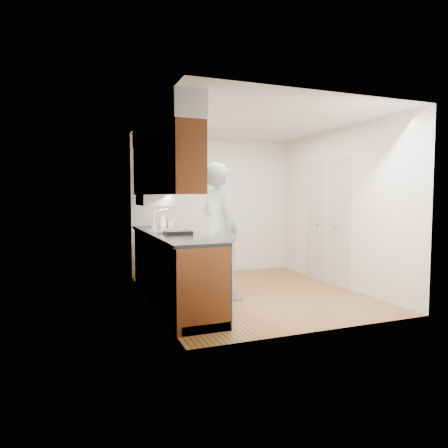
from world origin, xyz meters
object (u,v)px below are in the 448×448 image
object	(u,v)px
soap_bottle_c	(164,222)
soda_can	(169,224)
person	(219,220)
soap_bottle_a	(162,220)
soap_bottle_b	(171,222)
steel_can	(167,224)
dish_rack	(178,233)

from	to	relation	value
soap_bottle_c	soda_can	bearing A→B (deg)	-38.90
person	soap_bottle_a	size ratio (longest dim) A/B	8.04
person	soda_can	world-z (taller)	person
soap_bottle_b	soap_bottle_c	distance (m)	0.11
soda_can	steel_can	size ratio (longest dim) A/B	1.12
soap_bottle_c	dish_rack	xyz separation A→B (m)	(-0.07, -1.13, -0.07)
soap_bottle_a	steel_can	distance (m)	0.18
soap_bottle_a	dish_rack	size ratio (longest dim) A/B	0.79
soap_bottle_a	dish_rack	world-z (taller)	soap_bottle_a
soap_bottle_c	steel_can	distance (m)	0.06
soap_bottle_a	soap_bottle_c	distance (m)	0.17
soda_can	soap_bottle_c	bearing A→B (deg)	141.10
soda_can	dish_rack	distance (m)	1.09
soap_bottle_c	steel_can	xyz separation A→B (m)	(0.04, -0.02, -0.04)
soda_can	dish_rack	bearing A→B (deg)	-97.31
soap_bottle_a	soda_can	size ratio (longest dim) A/B	1.99
steel_can	dish_rack	size ratio (longest dim) A/B	0.36
soap_bottle_c	dish_rack	distance (m)	1.14
soap_bottle_c	steel_can	world-z (taller)	soap_bottle_c
person	soap_bottle_b	xyz separation A→B (m)	(-0.55, 0.65, -0.05)
steel_can	soda_can	bearing A→B (deg)	-55.36
person	soap_bottle_c	xyz separation A→B (m)	(-0.64, 0.71, -0.05)
soda_can	dish_rack	xyz separation A→B (m)	(-0.14, -1.08, -0.04)
soap_bottle_a	soda_can	xyz separation A→B (m)	(0.13, 0.10, -0.07)
steel_can	dish_rack	xyz separation A→B (m)	(-0.12, -1.11, -0.03)
person	soap_bottle_c	distance (m)	0.96
person	steel_can	bearing A→B (deg)	20.47
soap_bottle_b	soda_can	xyz separation A→B (m)	(-0.02, 0.01, -0.02)
soap_bottle_b	soap_bottle_c	size ratio (longest dim) A/B	0.93
soda_can	soap_bottle_b	bearing A→B (deg)	-32.94
soap_bottle_c	soda_can	distance (m)	0.09
soap_bottle_a	person	bearing A→B (deg)	-38.84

